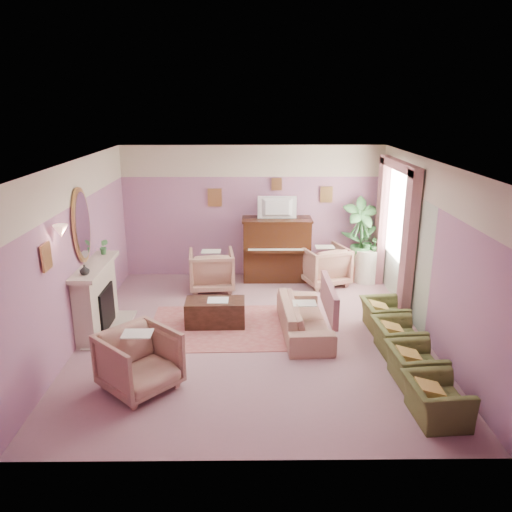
{
  "coord_description": "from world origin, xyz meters",
  "views": [
    {
      "loc": [
        -0.04,
        -7.42,
        3.66
      ],
      "look_at": [
        0.04,
        0.4,
        1.22
      ],
      "focal_mm": 35.0,
      "sensor_mm": 36.0,
      "label": 1
    }
  ],
  "objects_px": {
    "side_table": "(366,266)",
    "television": "(277,206)",
    "olive_chair_a": "(437,394)",
    "olive_chair_c": "(398,333)",
    "floral_armchair_right": "(324,263)",
    "piano": "(277,250)",
    "sofa": "(304,312)",
    "floral_armchair_front": "(139,358)",
    "olive_chair_d": "(384,311)",
    "olive_chair_b": "(415,360)",
    "coffee_table": "(215,313)",
    "floral_armchair_left": "(212,268)"
  },
  "relations": [
    {
      "from": "coffee_table",
      "to": "side_table",
      "type": "relative_size",
      "value": 1.43
    },
    {
      "from": "coffee_table",
      "to": "olive_chair_d",
      "type": "height_order",
      "value": "olive_chair_d"
    },
    {
      "from": "sofa",
      "to": "olive_chair_a",
      "type": "distance_m",
      "value": 2.7
    },
    {
      "from": "television",
      "to": "floral_armchair_front",
      "type": "relative_size",
      "value": 0.89
    },
    {
      "from": "floral_armchair_right",
      "to": "side_table",
      "type": "relative_size",
      "value": 1.29
    },
    {
      "from": "olive_chair_a",
      "to": "coffee_table",
      "type": "bearing_deg",
      "value": 136.66
    },
    {
      "from": "coffee_table",
      "to": "side_table",
      "type": "distance_m",
      "value": 3.72
    },
    {
      "from": "floral_armchair_front",
      "to": "olive_chair_c",
      "type": "height_order",
      "value": "floral_armchair_front"
    },
    {
      "from": "side_table",
      "to": "olive_chair_a",
      "type": "bearing_deg",
      "value": -92.73
    },
    {
      "from": "olive_chair_d",
      "to": "floral_armchair_left",
      "type": "bearing_deg",
      "value": 147.64
    },
    {
      "from": "television",
      "to": "olive_chair_d",
      "type": "bearing_deg",
      "value": -55.86
    },
    {
      "from": "coffee_table",
      "to": "floral_armchair_right",
      "type": "bearing_deg",
      "value": 43.22
    },
    {
      "from": "sofa",
      "to": "floral_armchair_right",
      "type": "bearing_deg",
      "value": 74.28
    },
    {
      "from": "piano",
      "to": "olive_chair_c",
      "type": "height_order",
      "value": "piano"
    },
    {
      "from": "olive_chair_a",
      "to": "olive_chair_c",
      "type": "bearing_deg",
      "value": 90.0
    },
    {
      "from": "floral_armchair_front",
      "to": "olive_chair_d",
      "type": "distance_m",
      "value": 4.08
    },
    {
      "from": "piano",
      "to": "floral_armchair_left",
      "type": "relative_size",
      "value": 1.55
    },
    {
      "from": "sofa",
      "to": "piano",
      "type": "bearing_deg",
      "value": 97.09
    },
    {
      "from": "olive_chair_c",
      "to": "side_table",
      "type": "bearing_deg",
      "value": 85.86
    },
    {
      "from": "television",
      "to": "sofa",
      "type": "relative_size",
      "value": 0.44
    },
    {
      "from": "floral_armchair_front",
      "to": "television",
      "type": "bearing_deg",
      "value": 64.58
    },
    {
      "from": "piano",
      "to": "olive_chair_b",
      "type": "height_order",
      "value": "piano"
    },
    {
      "from": "olive_chair_c",
      "to": "olive_chair_d",
      "type": "xyz_separation_m",
      "value": [
        0.0,
        0.82,
        0.0
      ]
    },
    {
      "from": "coffee_table",
      "to": "olive_chair_d",
      "type": "xyz_separation_m",
      "value": [
        2.81,
        -0.2,
        0.1
      ]
    },
    {
      "from": "floral_armchair_right",
      "to": "olive_chair_d",
      "type": "relative_size",
      "value": 1.19
    },
    {
      "from": "floral_armchair_right",
      "to": "floral_armchair_front",
      "type": "bearing_deg",
      "value": -126.94
    },
    {
      "from": "olive_chair_b",
      "to": "olive_chair_c",
      "type": "bearing_deg",
      "value": 90.0
    },
    {
      "from": "television",
      "to": "floral_armchair_left",
      "type": "xyz_separation_m",
      "value": [
        -1.34,
        -0.55,
        -1.15
      ]
    },
    {
      "from": "olive_chair_c",
      "to": "olive_chair_d",
      "type": "distance_m",
      "value": 0.82
    },
    {
      "from": "side_table",
      "to": "television",
      "type": "bearing_deg",
      "value": 176.39
    },
    {
      "from": "sofa",
      "to": "floral_armchair_left",
      "type": "bearing_deg",
      "value": 129.56
    },
    {
      "from": "coffee_table",
      "to": "floral_armchair_left",
      "type": "distance_m",
      "value": 1.73
    },
    {
      "from": "olive_chair_d",
      "to": "side_table",
      "type": "xyz_separation_m",
      "value": [
        0.23,
        2.33,
        0.02
      ]
    },
    {
      "from": "piano",
      "to": "sofa",
      "type": "xyz_separation_m",
      "value": [
        0.32,
        -2.61,
        -0.28
      ]
    },
    {
      "from": "olive_chair_d",
      "to": "sofa",
      "type": "bearing_deg",
      "value": -175.25
    },
    {
      "from": "coffee_table",
      "to": "olive_chair_c",
      "type": "xyz_separation_m",
      "value": [
        2.81,
        -1.02,
        0.1
      ]
    },
    {
      "from": "floral_armchair_left",
      "to": "floral_armchair_front",
      "type": "height_order",
      "value": "same"
    },
    {
      "from": "floral_armchair_right",
      "to": "side_table",
      "type": "height_order",
      "value": "floral_armchair_right"
    },
    {
      "from": "floral_armchair_left",
      "to": "coffee_table",
      "type": "bearing_deg",
      "value": -83.79
    },
    {
      "from": "television",
      "to": "floral_armchair_right",
      "type": "height_order",
      "value": "television"
    },
    {
      "from": "floral_armchair_front",
      "to": "olive_chair_d",
      "type": "relative_size",
      "value": 1.19
    },
    {
      "from": "olive_chair_a",
      "to": "olive_chair_c",
      "type": "relative_size",
      "value": 1.0
    },
    {
      "from": "olive_chair_d",
      "to": "olive_chair_a",
      "type": "bearing_deg",
      "value": -90.0
    },
    {
      "from": "side_table",
      "to": "coffee_table",
      "type": "bearing_deg",
      "value": -144.91
    },
    {
      "from": "piano",
      "to": "olive_chair_d",
      "type": "xyz_separation_m",
      "value": [
        1.66,
        -2.5,
        -0.32
      ]
    },
    {
      "from": "olive_chair_b",
      "to": "side_table",
      "type": "relative_size",
      "value": 1.09
    },
    {
      "from": "coffee_table",
      "to": "floral_armchair_left",
      "type": "relative_size",
      "value": 1.11
    },
    {
      "from": "coffee_table",
      "to": "floral_armchair_left",
      "type": "xyz_separation_m",
      "value": [
        -0.19,
        1.71,
        0.23
      ]
    },
    {
      "from": "floral_armchair_front",
      "to": "side_table",
      "type": "xyz_separation_m",
      "value": [
        3.9,
        4.1,
        -0.1
      ]
    },
    {
      "from": "piano",
      "to": "television",
      "type": "xyz_separation_m",
      "value": [
        0.0,
        -0.05,
        0.95
      ]
    }
  ]
}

